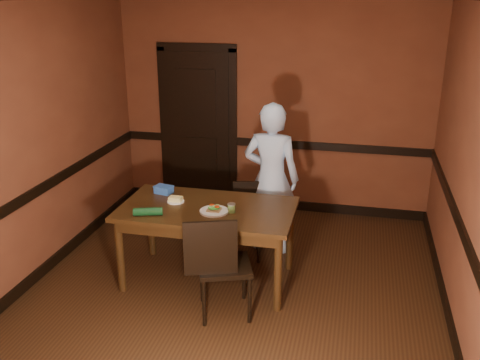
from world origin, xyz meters
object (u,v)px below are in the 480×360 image
at_px(dining_table, 208,244).
at_px(chair_near, 225,264).
at_px(sandwich_plate, 214,210).
at_px(cheese_saucer, 176,200).
at_px(sauce_jar, 232,208).
at_px(food_tub, 164,190).
at_px(chair_far, 244,222).
at_px(person, 271,179).

distance_m(dining_table, chair_near, 0.62).
xyz_separation_m(sandwich_plate, cheese_saucer, (-0.44, 0.17, 0.00)).
distance_m(chair_near, sauce_jar, 0.57).
distance_m(dining_table, food_tub, 0.75).
xyz_separation_m(chair_far, sandwich_plate, (-0.14, -0.68, 0.40)).
distance_m(sandwich_plate, food_tub, 0.74).
xyz_separation_m(sauce_jar, cheese_saucer, (-0.61, 0.13, -0.02)).
height_order(chair_far, person, person).
distance_m(cheese_saucer, food_tub, 0.29).
xyz_separation_m(chair_far, person, (0.25, 0.25, 0.43)).
relative_size(sandwich_plate, cheese_saucer, 1.61).
xyz_separation_m(cheese_saucer, food_tub, (-0.20, 0.20, 0.02)).
xyz_separation_m(chair_near, sandwich_plate, (-0.21, 0.42, 0.32)).
height_order(person, sauce_jar, person).
bearing_deg(person, sandwich_plate, 71.12).
bearing_deg(sandwich_plate, sauce_jar, 11.68).
xyz_separation_m(chair_far, food_tub, (-0.78, -0.31, 0.42)).
bearing_deg(food_tub, dining_table, -12.60).
bearing_deg(dining_table, person, 59.28).
distance_m(dining_table, chair_far, 0.62).
relative_size(dining_table, chair_far, 2.07).
bearing_deg(sauce_jar, food_tub, 157.41).
relative_size(person, cheese_saucer, 9.85).
xyz_separation_m(sauce_jar, food_tub, (-0.81, 0.34, -0.01)).
relative_size(dining_table, person, 1.00).
bearing_deg(sandwich_plate, chair_far, 78.64).
bearing_deg(sandwich_plate, cheese_saucer, 159.53).
xyz_separation_m(person, sauce_jar, (-0.23, -0.90, -0.00)).
relative_size(chair_near, food_tub, 4.69).
relative_size(dining_table, food_tub, 8.11).
bearing_deg(cheese_saucer, food_tub, 134.61).
distance_m(sandwich_plate, sauce_jar, 0.17).
distance_m(person, sauce_jar, 0.92).
bearing_deg(cheese_saucer, chair_far, 41.64).
distance_m(dining_table, sandwich_plate, 0.44).
xyz_separation_m(person, food_tub, (-1.03, -0.56, -0.01)).
height_order(dining_table, cheese_saucer, cheese_saucer).
xyz_separation_m(person, sandwich_plate, (-0.39, -0.93, -0.03)).
height_order(dining_table, sauce_jar, sauce_jar).
relative_size(chair_near, person, 0.58).
bearing_deg(sauce_jar, dining_table, 164.52).
relative_size(chair_near, cheese_saucer, 5.72).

